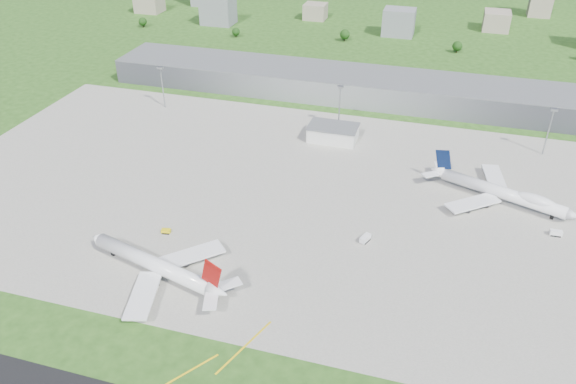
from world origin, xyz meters
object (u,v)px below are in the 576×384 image
(airliner_red_twin, at_px, (158,266))
(tug_yellow, at_px, (166,231))
(van_white_far, at_px, (556,233))
(van_white_near, at_px, (365,239))
(airliner_blue_quad, at_px, (502,193))

(airliner_red_twin, distance_m, tug_yellow, 27.99)
(van_white_far, bearing_deg, tug_yellow, -166.43)
(tug_yellow, height_order, van_white_far, van_white_far)
(van_white_near, bearing_deg, airliner_blue_quad, -27.21)
(van_white_far, bearing_deg, airliner_blue_quad, 133.76)
(airliner_blue_quad, distance_m, van_white_near, 72.01)
(airliner_blue_quad, relative_size, van_white_near, 10.89)
(airliner_blue_quad, bearing_deg, van_white_far, -23.27)
(tug_yellow, relative_size, van_white_near, 0.68)
(airliner_blue_quad, distance_m, tug_yellow, 150.52)
(van_white_near, height_order, van_white_far, van_white_near)
(airliner_red_twin, bearing_deg, van_white_far, -139.21)
(van_white_far, bearing_deg, airliner_red_twin, -156.68)
(airliner_red_twin, bearing_deg, tug_yellow, -53.44)
(tug_yellow, xyz_separation_m, van_white_far, (157.13, 44.36, 0.30))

